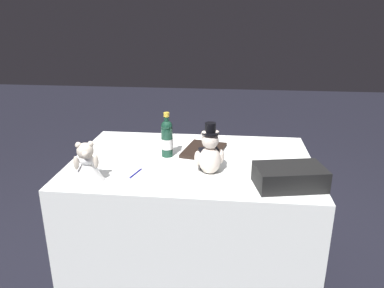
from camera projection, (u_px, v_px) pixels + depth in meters
ground_plane at (192, 269)px, 2.46m from camera, size 12.00×12.00×0.00m
reception_table at (192, 218)px, 2.33m from camera, size 1.41×0.96×0.78m
teddy_bear_groom at (210, 154)px, 2.00m from camera, size 0.16×0.15×0.28m
teddy_bear_bride at (87, 164)px, 1.91m from camera, size 0.19×0.22×0.22m
champagne_bottle at (167, 138)px, 2.22m from camera, size 0.07×0.07×0.27m
signing_pen at (135, 174)px, 2.00m from camera, size 0.04×0.13×0.01m
gift_case_black at (290, 177)px, 1.85m from camera, size 0.37×0.27×0.11m
guestbook at (204, 150)px, 2.32m from camera, size 0.28×0.34×0.02m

